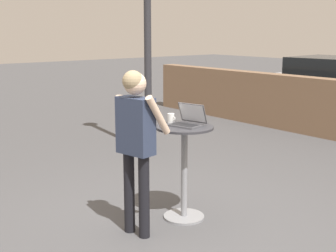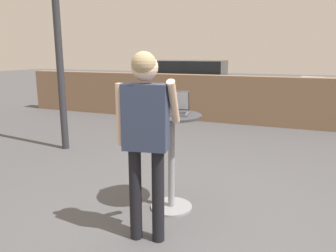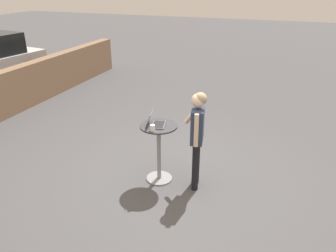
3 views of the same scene
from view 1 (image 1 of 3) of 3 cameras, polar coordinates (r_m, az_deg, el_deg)
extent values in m
plane|color=#4C4C4F|center=(4.99, 0.58, -12.60)|extent=(50.00, 50.00, 0.00)
cylinder|color=gray|center=(5.30, 1.95, -10.97)|extent=(0.45, 0.45, 0.03)
cylinder|color=gray|center=(5.12, 1.99, -5.73)|extent=(0.07, 0.07, 0.99)
cylinder|color=#333338|center=(5.00, 2.03, -0.17)|extent=(0.62, 0.62, 0.02)
cube|color=#515156|center=(4.99, 2.02, 0.07)|extent=(0.38, 0.28, 0.02)
cube|color=black|center=(4.99, 2.02, 0.18)|extent=(0.33, 0.23, 0.00)
cube|color=#515156|center=(5.09, 3.01, 1.60)|extent=(0.35, 0.16, 0.22)
cube|color=white|center=(5.08, 2.97, 1.62)|extent=(0.32, 0.14, 0.19)
cylinder|color=white|center=(5.16, 0.36, 0.96)|extent=(0.08, 0.08, 0.10)
torus|color=white|center=(5.12, 0.74, 0.90)|extent=(0.05, 0.01, 0.05)
cylinder|color=black|center=(4.83, -4.74, -8.05)|extent=(0.11, 0.11, 0.85)
cylinder|color=black|center=(4.69, -2.94, -8.62)|extent=(0.11, 0.11, 0.85)
cube|color=#2D3851|center=(4.57, -3.98, 0.02)|extent=(0.40, 0.25, 0.56)
sphere|color=beige|center=(4.50, -4.05, 5.18)|extent=(0.22, 0.22, 0.22)
sphere|color=#9E8966|center=(4.48, -4.30, 5.50)|extent=(0.20, 0.20, 0.20)
cylinder|color=beige|center=(4.72, -5.91, 0.54)|extent=(0.07, 0.07, 0.53)
cylinder|color=beige|center=(4.45, -1.22, 1.32)|extent=(0.13, 0.32, 0.41)
cube|color=#9E9EA3|center=(11.41, 19.59, 3.76)|extent=(4.14, 2.15, 0.61)
cylinder|color=black|center=(11.33, 11.92, 2.76)|extent=(0.70, 0.28, 0.68)
cylinder|color=black|center=(12.78, 16.31, 3.53)|extent=(0.70, 0.28, 0.68)
cylinder|color=#2D2D33|center=(7.80, -2.51, 11.56)|extent=(0.12, 0.12, 4.07)
camera|label=2|loc=(2.52, -35.39, 0.50)|focal=35.00mm
camera|label=3|loc=(8.42, -30.79, 18.26)|focal=35.00mm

